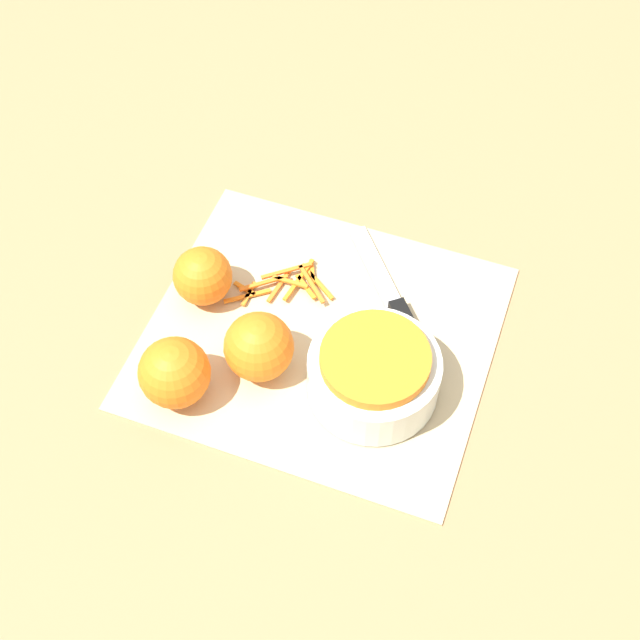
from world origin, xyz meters
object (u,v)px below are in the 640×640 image
at_px(orange_back, 203,276).
at_px(knife, 404,321).
at_px(bowl_speckled, 374,373).
at_px(orange_left, 259,347).
at_px(orange_right, 174,373).

bearing_deg(orange_back, knife, -170.64).
bearing_deg(bowl_speckled, knife, -94.40).
bearing_deg(orange_back, bowl_speckled, 166.21).
height_order(bowl_speckled, orange_left, orange_left).
height_order(bowl_speckled, knife, bowl_speckled).
height_order(bowl_speckled, orange_back, orange_back).
height_order(knife, orange_right, orange_right).
distance_m(bowl_speckled, orange_back, 0.24).
distance_m(bowl_speckled, orange_left, 0.13).
distance_m(knife, orange_back, 0.25).
xyz_separation_m(orange_left, orange_back, (0.10, -0.07, -0.00)).
relative_size(orange_left, orange_back, 1.12).
height_order(orange_right, orange_back, orange_right).
bearing_deg(orange_left, orange_back, -35.39).
bearing_deg(knife, bowl_speckled, 136.09).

